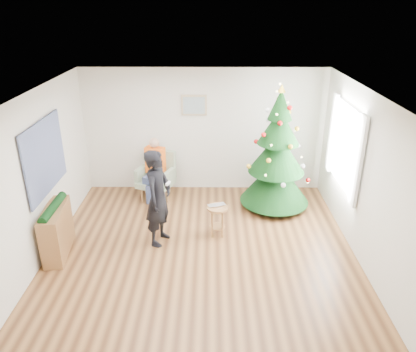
{
  "coord_description": "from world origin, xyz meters",
  "views": [
    {
      "loc": [
        0.15,
        -5.62,
        3.82
      ],
      "look_at": [
        0.1,
        0.6,
        1.1
      ],
      "focal_mm": 35.0,
      "sensor_mm": 36.0,
      "label": 1
    }
  ],
  "objects_px": {
    "christmas_tree": "(277,155)",
    "console": "(57,231)",
    "standing_man": "(158,198)",
    "stool": "(217,221)",
    "armchair": "(157,181)"
  },
  "relations": [
    {
      "from": "christmas_tree",
      "to": "standing_man",
      "type": "height_order",
      "value": "christmas_tree"
    },
    {
      "from": "stool",
      "to": "armchair",
      "type": "distance_m",
      "value": 1.96
    },
    {
      "from": "christmas_tree",
      "to": "console",
      "type": "relative_size",
      "value": 2.44
    },
    {
      "from": "stool",
      "to": "standing_man",
      "type": "height_order",
      "value": "standing_man"
    },
    {
      "from": "christmas_tree",
      "to": "console",
      "type": "bearing_deg",
      "value": -156.18
    },
    {
      "from": "stool",
      "to": "console",
      "type": "height_order",
      "value": "console"
    },
    {
      "from": "christmas_tree",
      "to": "console",
      "type": "xyz_separation_m",
      "value": [
        -3.74,
        -1.65,
        -0.7
      ]
    },
    {
      "from": "stool",
      "to": "armchair",
      "type": "xyz_separation_m",
      "value": [
        -1.24,
        1.52,
        0.07
      ]
    },
    {
      "from": "stool",
      "to": "standing_man",
      "type": "bearing_deg",
      "value": -167.48
    },
    {
      "from": "christmas_tree",
      "to": "console",
      "type": "distance_m",
      "value": 4.15
    },
    {
      "from": "christmas_tree",
      "to": "stool",
      "type": "relative_size",
      "value": 4.43
    },
    {
      "from": "armchair",
      "to": "stool",
      "type": "bearing_deg",
      "value": -29.42
    },
    {
      "from": "console",
      "to": "stool",
      "type": "bearing_deg",
      "value": 5.57
    },
    {
      "from": "armchair",
      "to": "standing_man",
      "type": "distance_m",
      "value": 1.82
    },
    {
      "from": "christmas_tree",
      "to": "standing_man",
      "type": "bearing_deg",
      "value": -148.41
    }
  ]
}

